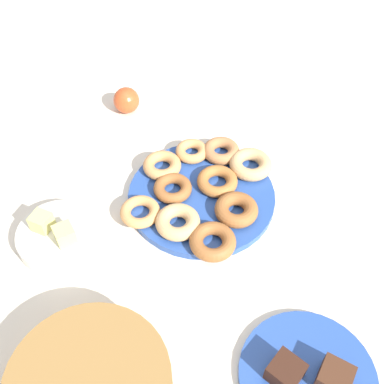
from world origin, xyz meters
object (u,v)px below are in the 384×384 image
donut_1 (217,181)px  brownie_near (335,378)px  brownie_far (286,372)px  donut_9 (213,241)px  cake_plate (308,376)px  fruit_bowl (60,237)px  melon_chunk_left (65,234)px  donut_4 (221,151)px  donut_3 (140,212)px  donut_6 (173,188)px  donut_2 (192,151)px  melon_chunk_right (42,222)px  donut_plate (201,196)px  donut_0 (178,222)px  donut_7 (251,164)px  donut_5 (236,210)px  apple (126,100)px  donut_8 (162,165)px

donut_1 → brownie_near: bearing=155.1°
brownie_far → donut_9: bearing=-23.5°
donut_1 → cake_plate: 0.43m
fruit_bowl → melon_chunk_left: melon_chunk_left is taller
donut_4 → donut_3: bearing=88.6°
donut_6 → fruit_bowl: bearing=71.1°
donut_2 → melon_chunk_right: melon_chunk_right is taller
donut_plate → fruit_bowl: size_ratio=1.93×
donut_4 → cake_plate: donut_4 is taller
donut_9 → melon_chunk_left: 0.28m
donut_9 → brownie_far: 0.27m
donut_4 → brownie_near: brownie_near is taller
melon_chunk_left → donut_9: bearing=-137.2°
donut_0 → melon_chunk_left: (0.13, 0.18, 0.02)m
fruit_bowl → donut_6: bearing=-108.9°
donut_7 → brownie_near: brownie_near is taller
donut_0 → donut_6: (0.07, -0.06, -0.00)m
donut_plate → donut_1: donut_1 is taller
donut_3 → melon_chunk_left: melon_chunk_left is taller
donut_6 → donut_9: bearing=163.4°
donut_3 → melon_chunk_left: (0.05, 0.15, 0.02)m
melon_chunk_left → melon_chunk_right: same height
donut_5 → donut_6: (0.14, 0.05, -0.00)m
apple → melon_chunk_left: bearing=123.2°
donut_1 → donut_8: bearing=21.8°
donut_0 → donut_8: bearing=-33.4°
donut_9 → brownie_near: bearing=168.4°
donut_7 → brownie_near: size_ratio=1.89×
donut_2 → fruit_bowl: size_ratio=0.45×
donut_6 → fruit_bowl: (0.08, 0.24, -0.01)m
donut_8 → cake_plate: bearing=162.3°
melon_chunk_left → apple: size_ratio=0.55×
brownie_near → brownie_far: same height
donut_7 → donut_8: (0.14, 0.14, -0.00)m
donut_2 → melon_chunk_left: melon_chunk_left is taller
donut_8 → fruit_bowl: 0.27m
donut_5 → donut_2: bearing=-19.3°
brownie_near → brownie_far: bearing=36.0°
donut_0 → donut_6: 0.09m
donut_2 → fruit_bowl: bearing=84.5°
brownie_near → donut_5: bearing=-25.3°
donut_9 → brownie_far: size_ratio=1.84×
donut_6 → brownie_far: size_ratio=1.65×
donut_4 → fruit_bowl: donut_4 is taller
donut_0 → donut_2: 0.21m
donut_4 → donut_7: size_ratio=0.88×
donut_6 → donut_8: donut_8 is taller
donut_4 → brownie_near: bearing=150.2°
donut_2 → donut_9: bearing=142.2°
donut_plate → donut_2: donut_2 is taller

